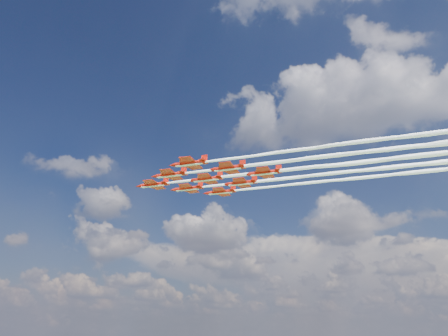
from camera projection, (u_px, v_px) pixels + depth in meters
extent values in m
cylinder|color=red|center=(153.00, 185.00, 149.74)|extent=(9.24, 2.86, 1.26)
cone|color=red|center=(138.00, 186.00, 151.39)|extent=(2.48, 1.65, 1.26)
cone|color=red|center=(167.00, 183.00, 148.20)|extent=(1.89, 1.43, 1.15)
ellipsoid|color=black|center=(147.00, 184.00, 150.59)|extent=(2.53, 1.45, 0.82)
cube|color=red|center=(154.00, 185.00, 149.56)|extent=(5.47, 11.02, 0.16)
cube|color=red|center=(165.00, 183.00, 148.43)|extent=(2.31, 4.34, 0.14)
cube|color=red|center=(166.00, 180.00, 148.73)|extent=(1.83, 0.48, 2.06)
cube|color=white|center=(153.00, 186.00, 149.54)|extent=(8.64, 2.54, 0.14)
cylinder|color=red|center=(170.00, 175.00, 140.34)|extent=(9.24, 2.86, 1.26)
cone|color=red|center=(154.00, 177.00, 141.98)|extent=(2.48, 1.65, 1.26)
cone|color=red|center=(185.00, 173.00, 138.79)|extent=(1.89, 1.43, 1.15)
ellipsoid|color=black|center=(164.00, 174.00, 141.18)|extent=(2.53, 1.45, 0.82)
cube|color=red|center=(172.00, 175.00, 140.15)|extent=(5.47, 11.02, 0.16)
cube|color=red|center=(183.00, 173.00, 139.02)|extent=(2.31, 4.34, 0.14)
cube|color=red|center=(184.00, 170.00, 139.32)|extent=(1.83, 0.48, 2.06)
cube|color=white|center=(170.00, 176.00, 140.13)|extent=(8.64, 2.54, 0.14)
cylinder|color=red|center=(188.00, 188.00, 153.55)|extent=(9.24, 2.86, 1.26)
cone|color=red|center=(173.00, 190.00, 155.20)|extent=(2.48, 1.65, 1.26)
cone|color=red|center=(202.00, 187.00, 152.00)|extent=(1.89, 1.43, 1.15)
ellipsoid|color=black|center=(182.00, 188.00, 154.39)|extent=(2.53, 1.45, 0.82)
cube|color=red|center=(189.00, 188.00, 153.36)|extent=(5.47, 11.02, 0.16)
cube|color=red|center=(200.00, 187.00, 152.23)|extent=(2.31, 4.34, 0.14)
cube|color=red|center=(200.00, 184.00, 152.53)|extent=(1.83, 0.48, 2.06)
cube|color=white|center=(187.00, 190.00, 153.34)|extent=(8.64, 2.54, 0.14)
cylinder|color=red|center=(189.00, 163.00, 130.93)|extent=(9.24, 2.86, 1.26)
cone|color=red|center=(172.00, 165.00, 132.58)|extent=(2.48, 1.65, 1.26)
cone|color=red|center=(206.00, 161.00, 129.38)|extent=(1.89, 1.43, 1.15)
ellipsoid|color=black|center=(182.00, 162.00, 131.77)|extent=(2.53, 1.45, 0.82)
cube|color=red|center=(191.00, 163.00, 130.75)|extent=(5.47, 11.02, 0.16)
cube|color=red|center=(204.00, 161.00, 129.62)|extent=(2.31, 4.34, 0.14)
cube|color=red|center=(204.00, 158.00, 129.92)|extent=(1.83, 0.48, 2.06)
cube|color=white|center=(189.00, 165.00, 130.73)|extent=(8.64, 2.54, 0.14)
cylinder|color=red|center=(206.00, 179.00, 144.14)|extent=(9.24, 2.86, 1.26)
cone|color=red|center=(190.00, 181.00, 145.79)|extent=(2.48, 1.65, 1.26)
cone|color=red|center=(222.00, 177.00, 142.60)|extent=(1.89, 1.43, 1.15)
ellipsoid|color=black|center=(200.00, 178.00, 144.99)|extent=(2.53, 1.45, 0.82)
cube|color=red|center=(208.00, 179.00, 143.96)|extent=(5.47, 11.02, 0.16)
cube|color=red|center=(219.00, 177.00, 142.83)|extent=(2.31, 4.34, 0.14)
cube|color=red|center=(220.00, 174.00, 143.13)|extent=(1.83, 0.48, 2.06)
cube|color=white|center=(206.00, 181.00, 143.94)|extent=(8.64, 2.54, 0.14)
cylinder|color=red|center=(220.00, 192.00, 157.35)|extent=(9.24, 2.86, 1.26)
cone|color=red|center=(206.00, 193.00, 159.00)|extent=(2.48, 1.65, 1.26)
cone|color=red|center=(235.00, 191.00, 155.81)|extent=(1.89, 1.43, 1.15)
ellipsoid|color=black|center=(214.00, 191.00, 158.20)|extent=(2.53, 1.45, 0.82)
cube|color=red|center=(222.00, 192.00, 157.17)|extent=(5.47, 11.02, 0.16)
cube|color=red|center=(233.00, 191.00, 156.04)|extent=(2.31, 4.34, 0.14)
cube|color=red|center=(233.00, 188.00, 156.34)|extent=(1.83, 0.48, 2.06)
cube|color=white|center=(220.00, 193.00, 157.15)|extent=(8.64, 2.54, 0.14)
cylinder|color=red|center=(228.00, 168.00, 134.74)|extent=(9.24, 2.86, 1.26)
cone|color=red|center=(210.00, 170.00, 136.38)|extent=(2.48, 1.65, 1.26)
cone|color=red|center=(244.00, 166.00, 133.19)|extent=(1.89, 1.43, 1.15)
ellipsoid|color=black|center=(221.00, 167.00, 135.58)|extent=(2.53, 1.45, 0.82)
cube|color=red|center=(229.00, 168.00, 134.55)|extent=(5.47, 11.02, 0.16)
cube|color=red|center=(242.00, 166.00, 133.42)|extent=(2.31, 4.34, 0.14)
cube|color=red|center=(243.00, 163.00, 133.72)|extent=(1.83, 0.48, 2.06)
cube|color=white|center=(228.00, 170.00, 134.53)|extent=(8.64, 2.54, 0.14)
cylinder|color=red|center=(241.00, 183.00, 147.95)|extent=(9.24, 2.86, 1.26)
cone|color=red|center=(225.00, 185.00, 149.59)|extent=(2.48, 1.65, 1.26)
cone|color=red|center=(256.00, 181.00, 146.40)|extent=(1.89, 1.43, 1.15)
ellipsoid|color=black|center=(234.00, 182.00, 148.79)|extent=(2.53, 1.45, 0.82)
cube|color=red|center=(242.00, 183.00, 147.76)|extent=(5.47, 11.02, 0.16)
cube|color=red|center=(254.00, 182.00, 146.63)|extent=(2.31, 4.34, 0.14)
cube|color=red|center=(254.00, 179.00, 146.93)|extent=(1.83, 0.48, 2.06)
cube|color=white|center=(241.00, 184.00, 147.74)|extent=(8.64, 2.54, 0.14)
cylinder|color=red|center=(264.00, 173.00, 138.54)|extent=(9.24, 2.86, 1.26)
cone|color=red|center=(246.00, 175.00, 140.19)|extent=(2.48, 1.65, 1.26)
cone|color=red|center=(281.00, 171.00, 137.00)|extent=(1.89, 1.43, 1.15)
ellipsoid|color=black|center=(257.00, 172.00, 139.38)|extent=(2.53, 1.45, 0.82)
cube|color=red|center=(266.00, 173.00, 138.36)|extent=(5.47, 11.02, 0.16)
cube|color=red|center=(278.00, 171.00, 137.23)|extent=(2.31, 4.34, 0.14)
cube|color=red|center=(279.00, 168.00, 137.53)|extent=(1.83, 0.48, 2.06)
cube|color=white|center=(264.00, 174.00, 138.34)|extent=(8.64, 2.54, 0.14)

